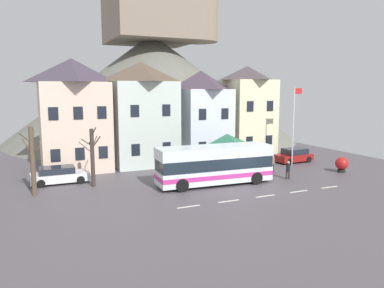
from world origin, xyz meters
name	(u,v)px	position (x,y,z in m)	size (l,w,h in m)	color
ground_plane	(244,187)	(0.00, 0.00, -0.03)	(40.00, 60.00, 0.07)	#504B51
townhouse_00	(74,114)	(-11.22, 12.42, 5.21)	(6.07, 6.91, 10.43)	beige
townhouse_01	(142,114)	(-4.67, 11.97, 5.14)	(6.14, 6.00, 10.28)	silver
townhouse_02	(201,115)	(1.95, 12.01, 4.77)	(5.06, 6.08, 9.55)	silver
townhouse_03	(247,112)	(7.49, 11.65, 5.06)	(5.03, 5.36, 10.13)	beige
hilltop_castle	(153,83)	(2.81, 31.21, 8.50)	(43.53, 43.53, 24.91)	#64645B
transit_bus	(215,165)	(-1.81, 1.50, 1.58)	(9.48, 3.02, 3.12)	silver
bus_shelter	(227,140)	(1.57, 5.55, 2.92)	(3.60, 3.60, 3.49)	#473D33
parked_car_00	(294,156)	(10.04, 6.37, 0.70)	(4.10, 2.21, 1.45)	maroon
parked_car_01	(224,161)	(2.19, 7.25, 0.61)	(4.75, 2.44, 1.22)	maroon
parked_car_02	(59,175)	(-13.17, 6.98, 0.67)	(4.53, 2.02, 1.37)	white
pedestrian_00	(273,162)	(5.06, 3.19, 0.95)	(0.34, 0.34, 1.62)	#38332D
pedestrian_01	(288,170)	(4.72, 0.55, 0.83)	(0.33, 0.32, 1.56)	#38332D
public_bench	(198,164)	(-0.65, 7.24, 0.48)	(1.79, 0.48, 0.87)	#473828
flagpole	(294,121)	(8.91, 5.14, 4.45)	(0.95, 0.10, 7.75)	silver
harbour_buoy	(342,164)	(10.93, 0.69, 0.78)	(1.17, 1.17, 1.42)	black
bare_tree_00	(92,156)	(-10.79, 4.90, 2.38)	(1.64, 2.00, 4.73)	#382D28
bare_tree_01	(33,161)	(-15.10, 4.02, 2.54)	(1.41, 1.80, 4.98)	brown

